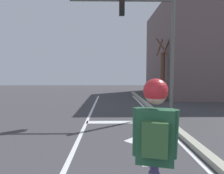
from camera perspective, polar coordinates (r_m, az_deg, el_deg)
The scene contains 10 objects.
lane_line_center at distance 6.30m, azimuth -9.28°, elevation -13.79°, with size 0.12×20.00×0.01m, color silver.
lane_line_curbside at distance 6.54m, azimuth 17.31°, elevation -13.24°, with size 0.12×20.00×0.01m, color silver.
stop_bar at distance 7.70m, azimuth 3.85°, elevation -10.39°, with size 3.03×0.40×0.01m, color silver.
lane_arrow_stem at distance 4.99m, azimuth 8.53°, elevation -18.74°, with size 0.16×1.40×0.01m, color silver.
lane_arrow_head at distance 5.77m, azimuth 7.11°, elevation -15.47°, with size 0.56×0.44×0.01m, color silver.
curb_strip at distance 6.60m, azimuth 19.44°, elevation -12.52°, with size 0.24×24.00×0.14m, color #A4A390.
skater at distance 2.20m, azimuth 12.63°, elevation -14.34°, with size 0.48×0.65×1.81m.
traffic_signal_mast at distance 9.30m, azimuth 11.33°, elevation 15.56°, with size 4.79×0.34×5.48m.
roadside_tree at distance 13.86m, azimuth 14.85°, elevation 4.02°, with size 1.02×1.01×4.35m.
building_block at distance 19.73m, azimuth 30.24°, elevation 8.98°, with size 11.86×8.92×7.53m, color #6B5957.
Camera 1 is at (0.95, 0.08, 1.95)m, focal length 30.67 mm.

